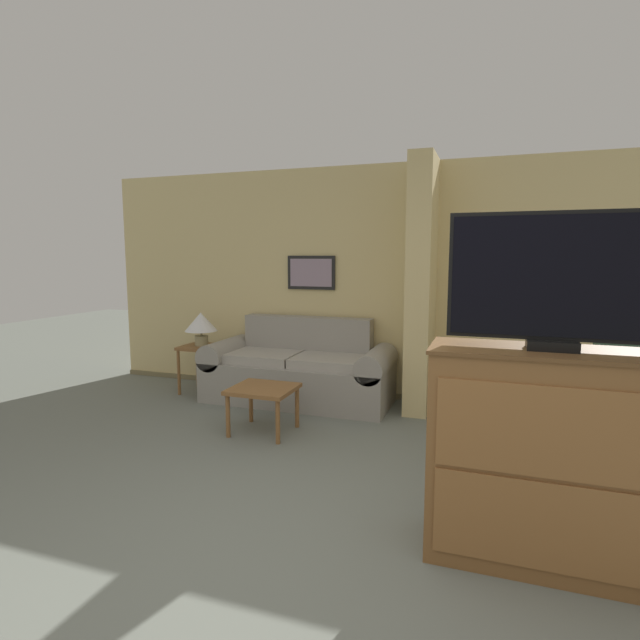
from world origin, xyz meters
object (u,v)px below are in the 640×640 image
coffee_table (263,393)px  backpack (617,359)px  tv (556,280)px  bed (599,418)px  tv_dresser (545,458)px  couch (299,371)px  table_lamp (201,323)px

coffee_table → backpack: bearing=10.5°
tv → bed: bearing=71.9°
tv → bed: size_ratio=0.53×
tv_dresser → backpack: size_ratio=3.08×
couch → bed: (2.86, -0.59, -0.04)m
tv_dresser → bed: 1.85m
tv_dresser → tv: 0.92m
backpack → table_lamp: bearing=173.8°
couch → tv_dresser: bearing=-45.5°
table_lamp → couch: bearing=2.1°
couch → table_lamp: bearing=-177.9°
coffee_table → table_lamp: bearing=141.9°
tv_dresser → bed: tv_dresser is taller
tv → backpack: 2.08m
coffee_table → tv: (2.23, -1.29, 1.12)m
tv_dresser → backpack: bearing=69.5°
coffee_table → backpack: (2.91, 0.54, 0.41)m
tv_dresser → table_lamp: bearing=146.8°
tv_dresser → bed: bearing=71.9°
couch → coffee_table: bearing=-86.6°
couch → coffee_table: 1.04m
table_lamp → tv_dresser: tv_dresser is taller
tv → backpack: (0.68, 1.83, -0.71)m
bed → coffee_table: bearing=-170.9°
couch → table_lamp: size_ratio=5.31×
table_lamp → tv: (3.50, -2.29, 0.67)m
couch → bed: 2.92m
couch → tv_dresser: (2.29, -2.33, 0.24)m
table_lamp → tv: 4.23m
coffee_table → backpack: size_ratio=1.46×
coffee_table → tv: tv is taller
tv → tv_dresser: bearing=-90.0°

